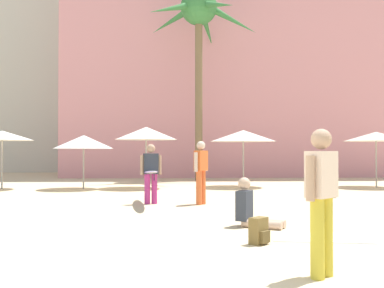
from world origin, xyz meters
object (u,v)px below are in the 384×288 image
(palm_tree_left, at_px, (199,20))
(beach_towel, at_px, (321,237))
(person_mid_right, at_px, (151,172))
(cafe_umbrella_4, at_px, (243,136))
(cafe_umbrella_3, at_px, (376,137))
(backpack, at_px, (259,231))
(cafe_umbrella_2, at_px, (84,142))
(cafe_umbrella_1, at_px, (2,135))
(person_far_right, at_px, (252,209))
(person_mid_left, at_px, (322,195))
(cafe_umbrella_0, at_px, (146,133))
(person_near_right, at_px, (201,170))

(palm_tree_left, xyz_separation_m, beach_towel, (1.10, -15.79, -8.19))
(palm_tree_left, xyz_separation_m, person_mid_right, (-1.99, -10.64, -7.29))
(cafe_umbrella_4, xyz_separation_m, person_mid_right, (-3.58, -6.29, -1.22))
(cafe_umbrella_3, relative_size, person_mid_right, 0.85)
(backpack, bearing_deg, cafe_umbrella_3, 103.02)
(cafe_umbrella_2, relative_size, backpack, 5.58)
(beach_towel, xyz_separation_m, backpack, (-1.15, -0.49, 0.19))
(cafe_umbrella_1, distance_m, person_far_right, 12.62)
(palm_tree_left, relative_size, cafe_umbrella_2, 4.19)
(cafe_umbrella_4, bearing_deg, person_far_right, -98.09)
(person_mid_left, bearing_deg, beach_towel, -61.19)
(cafe_umbrella_4, relative_size, person_mid_right, 0.89)
(cafe_umbrella_2, bearing_deg, palm_tree_left, 46.69)
(cafe_umbrella_0, xyz_separation_m, cafe_umbrella_4, (4.01, 0.44, -0.08))
(cafe_umbrella_2, relative_size, person_near_right, 1.34)
(cafe_umbrella_0, height_order, cafe_umbrella_4, cafe_umbrella_0)
(cafe_umbrella_2, distance_m, cafe_umbrella_4, 6.49)
(backpack, xyz_separation_m, person_mid_right, (-1.94, 5.63, 0.71))
(cafe_umbrella_2, bearing_deg, backpack, -66.64)
(cafe_umbrella_3, distance_m, cafe_umbrella_4, 5.46)
(palm_tree_left, bearing_deg, person_near_right, -93.23)
(palm_tree_left, bearing_deg, beach_towel, -86.02)
(cafe_umbrella_1, relative_size, person_near_right, 1.37)
(cafe_umbrella_3, xyz_separation_m, backpack, (-7.08, -11.48, -1.89))
(beach_towel, bearing_deg, cafe_umbrella_1, 130.49)
(cafe_umbrella_1, height_order, backpack, cafe_umbrella_1)
(cafe_umbrella_2, distance_m, person_near_right, 7.05)
(palm_tree_left, height_order, person_mid_right, palm_tree_left)
(backpack, bearing_deg, cafe_umbrella_2, 158.03)
(person_mid_left, bearing_deg, person_far_right, -40.30)
(person_mid_right, height_order, person_mid_left, person_mid_left)
(beach_towel, xyz_separation_m, person_mid_left, (-0.79, -2.43, 0.94))
(person_mid_right, bearing_deg, person_far_right, -163.54)
(cafe_umbrella_3, height_order, person_far_right, cafe_umbrella_3)
(backpack, relative_size, person_mid_left, 0.24)
(cafe_umbrella_1, relative_size, cafe_umbrella_3, 0.92)
(palm_tree_left, bearing_deg, person_mid_left, -89.04)
(cafe_umbrella_0, xyz_separation_m, person_far_right, (2.55, -9.80, -1.87))
(person_far_right, bearing_deg, backpack, -65.60)
(backpack, relative_size, person_near_right, 0.24)
(person_near_right, distance_m, person_far_right, 4.00)
(cafe_umbrella_0, xyz_separation_m, person_mid_right, (0.43, -5.85, -1.30))
(beach_towel, bearing_deg, cafe_umbrella_0, 107.78)
(cafe_umbrella_0, bearing_deg, person_far_right, -75.40)
(cafe_umbrella_0, distance_m, cafe_umbrella_1, 5.60)
(backpack, relative_size, person_mid_right, 0.14)
(backpack, distance_m, person_far_right, 1.70)
(palm_tree_left, relative_size, cafe_umbrella_4, 3.60)
(cafe_umbrella_0, bearing_deg, person_mid_left, -78.50)
(backpack, bearing_deg, person_mid_right, 153.70)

